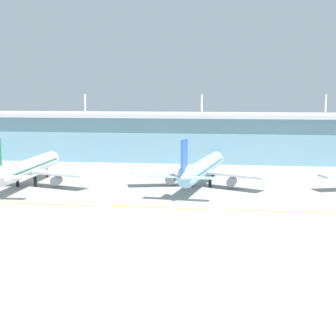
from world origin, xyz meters
TOP-DOWN VIEW (x-y plane):
  - ground_plane at (0.00, 0.00)m, footprint 600.00×600.00m
  - terminal_building at (-0.00, 113.95)m, footprint 288.00×34.00m
  - airliner_near_middle at (-54.63, 32.13)m, footprint 48.77×61.67m
  - airliner_center at (6.09, 39.93)m, footprint 48.49×64.20m
  - taxiway_stripe_mid_west at (-37.00, 2.24)m, footprint 28.00×0.70m
  - taxiway_stripe_centre at (-3.00, 2.24)m, footprint 28.00×0.70m
  - taxiway_stripe_mid_east at (31.00, 2.24)m, footprint 28.00×0.70m

SIDE VIEW (x-z plane):
  - ground_plane at x=0.00m, z-range 0.00..0.00m
  - taxiway_stripe_mid_west at x=-37.00m, z-range 0.00..0.04m
  - taxiway_stripe_centre at x=-3.00m, z-range 0.00..0.04m
  - taxiway_stripe_mid_east at x=31.00m, z-range 0.00..0.04m
  - airliner_near_middle at x=-54.63m, z-range -3.00..15.90m
  - airliner_center at x=6.09m, z-range -3.00..15.90m
  - terminal_building at x=0.00m, z-range -4.29..27.41m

